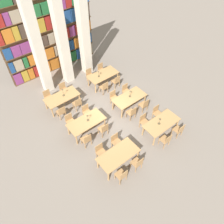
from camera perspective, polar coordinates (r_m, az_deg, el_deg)
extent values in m
plane|color=gray|center=(12.03, -0.72, -1.44)|extent=(40.00, 40.00, 0.00)
cube|color=brown|center=(14.48, -16.31, 19.92)|extent=(6.01, 0.06, 5.50)
cube|color=brown|center=(15.87, -14.21, 11.24)|extent=(6.01, 0.35, 0.03)
cube|color=#84387A|center=(15.02, -23.32, 8.02)|extent=(0.46, 0.20, 0.75)
cube|color=#B7932D|center=(15.09, -21.76, 8.80)|extent=(0.39, 0.20, 0.75)
cube|color=orange|center=(15.16, -20.40, 9.47)|extent=(0.34, 0.20, 0.75)
cube|color=maroon|center=(15.26, -18.91, 10.20)|extent=(0.46, 0.20, 0.75)
cube|color=orange|center=(15.40, -16.93, 11.15)|extent=(0.58, 0.20, 0.75)
cube|color=orange|center=(15.58, -14.84, 12.14)|extent=(0.58, 0.20, 0.75)
cube|color=orange|center=(15.79, -12.75, 13.10)|extent=(0.64, 0.20, 0.75)
cube|color=#236B38|center=(16.04, -10.54, 14.09)|extent=(0.68, 0.20, 0.75)
cube|color=navy|center=(16.29, -8.57, 14.95)|extent=(0.46, 0.20, 0.75)
cube|color=#B7932D|center=(16.51, -7.04, 15.59)|extent=(0.47, 0.20, 0.75)
cube|color=tan|center=(16.70, -5.74, 16.14)|extent=(0.28, 0.20, 0.75)
cube|color=brown|center=(15.36, -14.85, 13.98)|extent=(6.01, 0.35, 0.03)
cube|color=navy|center=(14.51, -24.72, 10.47)|extent=(0.26, 0.20, 0.67)
cube|color=tan|center=(14.58, -23.23, 11.21)|extent=(0.52, 0.20, 0.67)
cube|color=#236B38|center=(14.66, -21.67, 11.97)|extent=(0.26, 0.20, 0.67)
cube|color=orange|center=(14.76, -20.01, 12.75)|extent=(0.53, 0.20, 0.67)
cube|color=#236B38|center=(14.89, -18.15, 13.62)|extent=(0.46, 0.20, 0.67)
cube|color=orange|center=(15.06, -16.10, 14.56)|extent=(0.63, 0.20, 0.67)
cube|color=tan|center=(15.24, -14.12, 15.43)|extent=(0.39, 0.20, 0.67)
cube|color=navy|center=(15.43, -12.27, 16.23)|extent=(0.68, 0.20, 0.67)
cube|color=navy|center=(15.63, -10.57, 16.94)|extent=(0.30, 0.20, 0.67)
cube|color=orange|center=(15.79, -9.28, 17.47)|extent=(0.44, 0.20, 0.67)
cube|color=navy|center=(16.06, -7.34, 18.24)|extent=(0.66, 0.20, 0.67)
cube|color=navy|center=(16.28, -5.85, 18.82)|extent=(0.20, 0.20, 0.67)
cube|color=brown|center=(14.89, -15.55, 16.89)|extent=(6.01, 0.35, 0.03)
cube|color=navy|center=(14.05, -25.60, 13.52)|extent=(0.42, 0.20, 0.66)
cube|color=#84387A|center=(14.13, -23.81, 14.38)|extent=(0.50, 0.20, 0.66)
cube|color=#84387A|center=(14.26, -21.52, 15.44)|extent=(0.70, 0.20, 0.66)
cube|color=orange|center=(14.43, -19.00, 16.58)|extent=(0.63, 0.20, 0.66)
cube|color=#47382D|center=(14.58, -17.13, 17.40)|extent=(0.31, 0.20, 0.66)
cube|color=tan|center=(14.73, -15.42, 18.12)|extent=(0.53, 0.20, 0.66)
cube|color=tan|center=(14.89, -13.81, 18.78)|extent=(0.32, 0.20, 0.66)
cube|color=maroon|center=(15.07, -12.18, 19.43)|extent=(0.54, 0.20, 0.66)
cube|color=#84387A|center=(15.27, -10.47, 20.09)|extent=(0.40, 0.20, 0.66)
cube|color=maroon|center=(15.44, -9.11, 20.60)|extent=(0.35, 0.20, 0.66)
cube|color=orange|center=(15.65, -7.60, 21.16)|extent=(0.47, 0.20, 0.66)
cube|color=orange|center=(15.84, -6.28, 21.63)|extent=(0.30, 0.20, 0.66)
cube|color=brown|center=(14.47, -16.32, 19.97)|extent=(6.01, 0.35, 0.03)
cube|color=maroon|center=(13.58, -27.31, 16.74)|extent=(0.26, 0.20, 0.80)
cube|color=orange|center=(13.65, -25.62, 17.54)|extent=(0.52, 0.20, 0.80)
cube|color=#B7932D|center=(13.74, -23.85, 18.34)|extent=(0.34, 0.20, 0.80)
cube|color=#47382D|center=(13.87, -21.69, 19.29)|extent=(0.70, 0.20, 0.80)
cube|color=orange|center=(14.02, -19.63, 20.17)|extent=(0.26, 0.20, 0.80)
cube|color=#B7932D|center=(14.13, -18.11, 20.79)|extent=(0.45, 0.20, 0.80)
cube|color=maroon|center=(14.30, -16.19, 21.56)|extent=(0.48, 0.20, 0.80)
cube|color=orange|center=(14.50, -14.12, 22.34)|extent=(0.53, 0.20, 0.80)
cube|color=navy|center=(14.74, -11.94, 23.14)|extent=(0.58, 0.20, 0.80)
cube|color=navy|center=(15.02, -9.61, 23.94)|extent=(0.67, 0.20, 0.80)
cube|color=#47382D|center=(15.31, -7.46, 24.65)|extent=(0.44, 0.20, 0.80)
cube|color=#47382D|center=(15.48, -6.34, 25.00)|extent=(0.14, 0.20, 0.80)
cube|color=brown|center=(14.09, -17.17, 23.23)|extent=(6.01, 0.35, 0.03)
cube|color=#84387A|center=(13.36, -25.84, 21.02)|extent=(0.30, 0.20, 0.65)
cube|color=tan|center=(13.45, -24.04, 21.81)|extent=(0.53, 0.20, 0.65)
cube|color=#84387A|center=(13.61, -21.55, 22.84)|extent=(0.66, 0.20, 0.65)
cube|color=#236B38|center=(13.79, -19.21, 23.76)|extent=(0.46, 0.20, 0.65)
cube|color=#236B38|center=(13.97, -17.07, 24.57)|extent=(0.51, 0.20, 0.65)
cube|color=tan|center=(14.17, -14.96, 25.32)|extent=(0.44, 0.20, 0.65)
cube|color=#84387A|center=(14.35, -13.14, 25.94)|extent=(0.46, 0.20, 0.65)
cube|color=maroon|center=(14.54, -11.46, 26.49)|extent=(0.39, 0.20, 0.65)
cube|color=silver|center=(12.57, -19.07, 16.10)|extent=(0.53, 0.53, 6.00)
cube|color=silver|center=(13.03, -13.13, 18.62)|extent=(0.53, 0.53, 6.00)
cube|color=silver|center=(13.64, -7.51, 20.78)|extent=(0.53, 0.53, 6.00)
cube|color=tan|center=(9.82, 1.65, -11.07)|extent=(1.89, 0.93, 0.04)
cylinder|color=tan|center=(9.74, -0.96, -16.44)|extent=(0.07, 0.07, 0.69)
cylinder|color=tan|center=(10.32, 6.77, -10.90)|extent=(0.07, 0.07, 0.69)
cylinder|color=tan|center=(10.03, -3.76, -13.31)|extent=(0.07, 0.07, 0.69)
cylinder|color=tan|center=(10.60, 3.89, -8.17)|extent=(0.07, 0.07, 0.69)
cylinder|color=tan|center=(9.89, 0.77, -16.48)|extent=(0.04, 0.04, 0.41)
cylinder|color=tan|center=(10.00, 2.42, -15.30)|extent=(0.04, 0.04, 0.41)
cylinder|color=tan|center=(9.78, 2.09, -17.87)|extent=(0.04, 0.04, 0.41)
cylinder|color=tan|center=(9.89, 3.75, -16.65)|extent=(0.04, 0.04, 0.41)
cube|color=tan|center=(9.69, 2.30, -16.00)|extent=(0.42, 0.40, 0.04)
cube|color=tan|center=(9.42, 3.10, -16.16)|extent=(0.40, 0.03, 0.42)
cylinder|color=tan|center=(10.38, -1.34, -11.35)|extent=(0.04, 0.04, 0.41)
cylinder|color=tan|center=(10.28, -2.96, -12.41)|extent=(0.04, 0.04, 0.41)
cylinder|color=tan|center=(10.53, -2.49, -10.10)|extent=(0.04, 0.04, 0.41)
cylinder|color=tan|center=(10.42, -4.10, -11.13)|extent=(0.04, 0.04, 0.41)
cube|color=tan|center=(10.21, -2.77, -10.60)|extent=(0.42, 0.40, 0.04)
cube|color=tan|center=(10.10, -3.46, -9.21)|extent=(0.40, 0.03, 0.42)
cylinder|color=tan|center=(10.19, 4.87, -13.52)|extent=(0.04, 0.04, 0.41)
cylinder|color=tan|center=(10.32, 6.38, -12.38)|extent=(0.04, 0.04, 0.41)
cylinder|color=tan|center=(10.08, 6.20, -14.81)|extent=(0.04, 0.04, 0.41)
cylinder|color=tan|center=(10.22, 7.72, -13.64)|extent=(0.04, 0.04, 0.41)
cube|color=tan|center=(10.00, 6.40, -12.97)|extent=(0.42, 0.40, 0.04)
cube|color=tan|center=(9.75, 7.28, -13.03)|extent=(0.40, 0.03, 0.42)
cylinder|color=tan|center=(10.69, 2.58, -8.70)|extent=(0.04, 0.04, 0.41)
cylinder|color=tan|center=(10.56, 1.07, -9.73)|extent=(0.04, 0.04, 0.41)
cylinder|color=tan|center=(10.83, 1.40, -7.54)|extent=(0.04, 0.04, 0.41)
cylinder|color=tan|center=(10.70, -0.10, -8.53)|extent=(0.04, 0.04, 0.41)
cube|color=tan|center=(10.51, 1.26, -7.95)|extent=(0.42, 0.40, 0.04)
cube|color=tan|center=(10.40, 0.63, -6.58)|extent=(0.40, 0.03, 0.42)
cube|color=tan|center=(11.15, 12.84, -2.72)|extent=(1.89, 0.93, 0.04)
cylinder|color=tan|center=(10.85, 10.94, -7.41)|extent=(0.07, 0.07, 0.69)
cylinder|color=tan|center=(11.81, 16.72, -2.89)|extent=(0.07, 0.07, 0.69)
cylinder|color=tan|center=(11.12, 8.09, -4.92)|extent=(0.07, 0.07, 0.69)
cylinder|color=tan|center=(12.06, 13.97, -0.71)|extent=(0.07, 0.07, 0.69)
cylinder|color=tan|center=(11.04, 12.14, -7.62)|extent=(0.04, 0.04, 0.41)
cylinder|color=tan|center=(11.23, 13.39, -6.63)|extent=(0.04, 0.04, 0.41)
cylinder|color=tan|center=(10.94, 13.44, -8.72)|extent=(0.04, 0.04, 0.41)
cylinder|color=tan|center=(11.13, 14.68, -7.71)|extent=(0.04, 0.04, 0.41)
cube|color=tan|center=(10.91, 13.62, -6.99)|extent=(0.42, 0.40, 0.04)
cube|color=tan|center=(10.67, 14.57, -6.89)|extent=(0.40, 0.03, 0.42)
cylinder|color=tan|center=(11.58, 9.65, -3.47)|extent=(0.04, 0.04, 0.41)
cylinder|color=tan|center=(11.39, 8.38, -4.37)|extent=(0.04, 0.04, 0.41)
cylinder|color=tan|center=(11.71, 8.47, -2.47)|extent=(0.04, 0.04, 0.41)
cylinder|color=tan|center=(11.53, 7.20, -3.34)|extent=(0.04, 0.04, 0.41)
cube|color=tan|center=(11.38, 8.55, -2.70)|extent=(0.42, 0.40, 0.04)
cube|color=tan|center=(11.28, 8.02, -1.39)|extent=(0.40, 0.03, 0.42)
cylinder|color=tan|center=(11.56, 15.37, -5.05)|extent=(0.04, 0.04, 0.41)
cylinder|color=tan|center=(11.77, 16.50, -4.14)|extent=(0.04, 0.04, 0.41)
cylinder|color=tan|center=(11.47, 16.64, -6.07)|extent=(0.04, 0.04, 0.41)
cylinder|color=tan|center=(11.68, 17.75, -5.14)|extent=(0.04, 0.04, 0.41)
cube|color=tan|center=(11.45, 16.80, -4.41)|extent=(0.42, 0.40, 0.04)
cube|color=tan|center=(11.22, 17.77, -4.26)|extent=(0.40, 0.03, 0.42)
cylinder|color=tan|center=(12.10, 12.83, -1.20)|extent=(0.04, 0.04, 0.41)
cylinder|color=tan|center=(11.90, 11.68, -2.03)|extent=(0.04, 0.04, 0.41)
cylinder|color=tan|center=(12.23, 11.68, -0.27)|extent=(0.04, 0.04, 0.41)
cylinder|color=tan|center=(12.03, 10.51, -1.07)|extent=(0.04, 0.04, 0.41)
cube|color=tan|center=(11.90, 11.84, -0.43)|extent=(0.42, 0.40, 0.04)
cube|color=tan|center=(11.80, 11.36, 0.84)|extent=(0.40, 0.03, 0.42)
cylinder|color=brown|center=(11.05, 12.17, -2.96)|extent=(0.14, 0.14, 0.01)
cylinder|color=brown|center=(10.93, 12.30, -2.44)|extent=(0.02, 0.02, 0.30)
cone|color=brown|center=(10.79, 12.46, -1.80)|extent=(0.11, 0.11, 0.07)
cube|color=tan|center=(10.99, -6.74, -2.52)|extent=(1.89, 0.93, 0.04)
cylinder|color=tan|center=(10.83, -9.22, -7.18)|extent=(0.07, 0.07, 0.69)
cylinder|color=tan|center=(11.36, -1.88, -2.78)|extent=(0.07, 0.07, 0.69)
cylinder|color=tan|center=(11.27, -11.32, -4.62)|extent=(0.07, 0.07, 0.69)
cylinder|color=tan|center=(11.77, -4.16, -0.51)|extent=(0.07, 0.07, 0.69)
cylinder|color=tan|center=(10.92, -8.04, -7.62)|extent=(0.04, 0.04, 0.41)
cylinder|color=tan|center=(11.01, -6.47, -6.68)|extent=(0.04, 0.04, 0.41)
cylinder|color=tan|center=(10.74, -7.03, -8.80)|extent=(0.04, 0.04, 0.41)
cylinder|color=tan|center=(10.84, -5.45, -7.83)|extent=(0.04, 0.04, 0.41)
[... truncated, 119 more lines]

